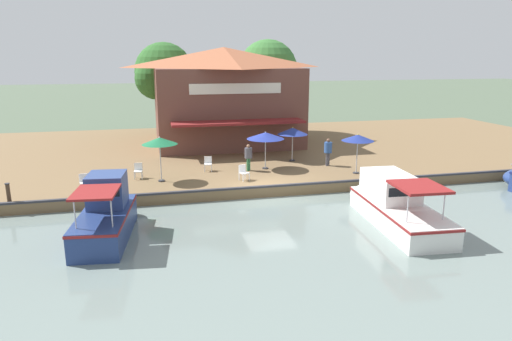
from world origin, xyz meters
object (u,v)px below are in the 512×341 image
(waterfront_restaurant, at_px, (224,95))
(patio_umbrella_mid_patio_left, at_px, (293,131))
(cafe_chair_under_first_umbrella, at_px, (208,163))
(motorboat_fourth_along, at_px, (392,203))
(patio_umbrella_back_row, at_px, (160,141))
(patio_umbrella_mid_patio_right, at_px, (265,136))
(tree_upstream_bank, at_px, (266,71))
(tree_behind_restaurant, at_px, (162,74))
(cafe_chair_far_corner_seat, at_px, (138,170))
(motorboat_far_downstream, at_px, (108,214))
(cafe_chair_mid_patio, at_px, (243,172))
(person_mid_patio, at_px, (328,149))
(mooring_post, at_px, (8,193))
(cafe_chair_facing_river, at_px, (84,181))
(patio_umbrella_far_corner, at_px, (358,138))
(person_near_entrance, at_px, (248,154))

(waterfront_restaurant, height_order, patio_umbrella_mid_patio_left, waterfront_restaurant)
(cafe_chair_under_first_umbrella, height_order, motorboat_fourth_along, motorboat_fourth_along)
(patio_umbrella_mid_patio_left, distance_m, patio_umbrella_back_row, 8.99)
(patio_umbrella_mid_patio_right, height_order, cafe_chair_under_first_umbrella, patio_umbrella_mid_patio_right)
(patio_umbrella_back_row, height_order, tree_upstream_bank, tree_upstream_bank)
(patio_umbrella_back_row, relative_size, tree_behind_restaurant, 0.32)
(patio_umbrella_mid_patio_left, bearing_deg, cafe_chair_under_first_umbrella, -76.14)
(cafe_chair_far_corner_seat, distance_m, tree_behind_restaurant, 15.56)
(patio_umbrella_back_row, distance_m, motorboat_far_downstream, 6.57)
(patio_umbrella_mid_patio_left, relative_size, patio_umbrella_back_row, 0.90)
(cafe_chair_mid_patio, bearing_deg, tree_behind_restaurant, -167.78)
(motorboat_far_downstream, bearing_deg, person_mid_patio, 119.90)
(patio_umbrella_mid_patio_right, distance_m, mooring_post, 13.77)
(cafe_chair_facing_river, relative_size, motorboat_far_downstream, 0.15)
(tree_behind_restaurant, bearing_deg, cafe_chair_mid_patio, 12.22)
(cafe_chair_mid_patio, bearing_deg, motorboat_far_downstream, -53.17)
(patio_umbrella_mid_patio_right, xyz_separation_m, tree_upstream_bank, (-12.64, 3.32, 3.33))
(patio_umbrella_back_row, relative_size, mooring_post, 2.61)
(waterfront_restaurant, bearing_deg, person_mid_patio, 26.47)
(cafe_chair_under_first_umbrella, bearing_deg, tree_upstream_bank, 151.38)
(person_mid_patio, bearing_deg, cafe_chair_facing_river, -80.86)
(person_mid_patio, relative_size, motorboat_far_downstream, 0.30)
(cafe_chair_facing_river, bearing_deg, person_mid_patio, 99.14)
(person_mid_patio, xyz_separation_m, tree_upstream_bank, (-12.75, -0.64, 4.29))
(waterfront_restaurant, relative_size, motorboat_fourth_along, 1.59)
(cafe_chair_mid_patio, distance_m, motorboat_far_downstream, 8.41)
(waterfront_restaurant, relative_size, person_mid_patio, 6.79)
(waterfront_restaurant, bearing_deg, patio_umbrella_mid_patio_left, 21.37)
(patio_umbrella_far_corner, xyz_separation_m, cafe_chair_facing_river, (0.06, -14.87, -1.61))
(person_near_entrance, xyz_separation_m, tree_behind_restaurant, (-14.37, -4.28, 4.19))
(person_mid_patio, distance_m, tree_upstream_bank, 13.47)
(patio_umbrella_far_corner, bearing_deg, cafe_chair_facing_river, -89.76)
(cafe_chair_under_first_umbrella, height_order, cafe_chair_facing_river, same)
(person_near_entrance, bearing_deg, waterfront_restaurant, 178.59)
(patio_umbrella_mid_patio_left, xyz_separation_m, cafe_chair_far_corner_seat, (2.22, -9.64, -1.47))
(motorboat_fourth_along, bearing_deg, tree_behind_restaurant, -158.34)
(patio_umbrella_back_row, bearing_deg, cafe_chair_far_corner_seat, -127.19)
(motorboat_far_downstream, height_order, motorboat_fourth_along, motorboat_far_downstream)
(person_near_entrance, height_order, person_mid_patio, person_mid_patio)
(waterfront_restaurant, distance_m, person_near_entrance, 10.13)
(cafe_chair_under_first_umbrella, height_order, cafe_chair_mid_patio, same)
(motorboat_fourth_along, height_order, tree_upstream_bank, tree_upstream_bank)
(patio_umbrella_mid_patio_left, height_order, motorboat_far_downstream, patio_umbrella_mid_patio_left)
(patio_umbrella_mid_patio_left, xyz_separation_m, cafe_chair_mid_patio, (3.94, -4.05, -1.47))
(cafe_chair_far_corner_seat, relative_size, person_near_entrance, 0.54)
(patio_umbrella_mid_patio_left, xyz_separation_m, tree_behind_restaurant, (-12.47, -7.60, 3.22))
(cafe_chair_mid_patio, distance_m, tree_behind_restaurant, 17.43)
(cafe_chair_facing_river, distance_m, cafe_chair_far_corner_seat, 3.18)
(waterfront_restaurant, xyz_separation_m, cafe_chair_far_corner_seat, (10.08, -6.56, -3.22))
(patio_umbrella_mid_patio_right, height_order, cafe_chair_facing_river, patio_umbrella_mid_patio_right)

